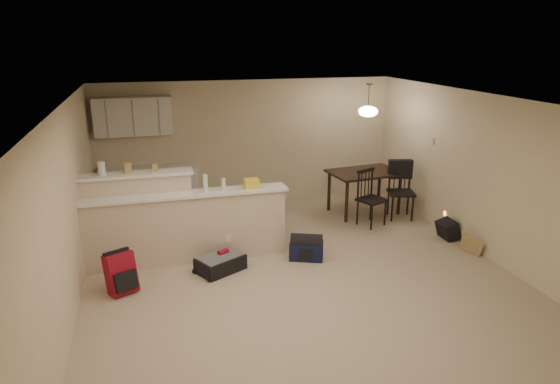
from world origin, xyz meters
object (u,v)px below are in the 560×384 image
object	(u,v)px
pendant_lamp	(368,111)
dining_chair_near	(372,198)
black_daypack	(448,230)
dining_chair_far	(401,191)
suitcase	(220,264)
navy_duffel	(306,251)
red_backpack	(121,273)
dining_table	(365,176)

from	to	relation	value
pendant_lamp	dining_chair_near	xyz separation A→B (m)	(-0.15, -0.68, -1.48)
pendant_lamp	black_daypack	bearing A→B (deg)	-62.57
dining_chair_far	dining_chair_near	bearing A→B (deg)	-149.40
suitcase	black_daypack	size ratio (longest dim) A/B	1.89
pendant_lamp	dining_chair_far	bearing A→B (deg)	-42.51
black_daypack	navy_duffel	bearing A→B (deg)	94.37
red_backpack	navy_duffel	world-z (taller)	red_backpack
dining_table	suitcase	world-z (taller)	dining_table
dining_chair_near	dining_chair_far	world-z (taller)	dining_chair_far
dining_table	dining_chair_near	size ratio (longest dim) A/B	1.38
dining_chair_far	red_backpack	xyz separation A→B (m)	(-5.02, -1.60, -0.26)
dining_table	red_backpack	size ratio (longest dim) A/B	2.57
dining_chair_near	suitcase	distance (m)	3.19
pendant_lamp	dining_chair_near	world-z (taller)	pendant_lamp
dining_table	black_daypack	bearing A→B (deg)	-68.96
dining_chair_near	navy_duffel	size ratio (longest dim) A/B	2.00
navy_duffel	dining_chair_far	bearing A→B (deg)	51.12
pendant_lamp	red_backpack	size ratio (longest dim) A/B	1.12
dining_table	pendant_lamp	size ratio (longest dim) A/B	2.29
pendant_lamp	navy_duffel	world-z (taller)	pendant_lamp
pendant_lamp	dining_chair_near	distance (m)	1.63
dining_chair_far	suitcase	size ratio (longest dim) A/B	1.60
black_daypack	dining_table	bearing A→B (deg)	28.58
dining_chair_near	red_backpack	bearing A→B (deg)	174.74
dining_chair_near	black_daypack	xyz separation A→B (m)	(0.99, -0.94, -0.36)
suitcase	navy_duffel	xyz separation A→B (m)	(1.35, 0.05, 0.03)
pendant_lamp	suitcase	xyz separation A→B (m)	(-3.10, -1.81, -1.88)
pendant_lamp	dining_chair_far	xyz separation A→B (m)	(0.53, -0.49, -1.45)
dining_table	red_backpack	distance (m)	4.97
pendant_lamp	red_backpack	world-z (taller)	pendant_lamp
red_backpack	dining_chair_near	bearing A→B (deg)	-7.65
dining_table	black_daypack	world-z (taller)	dining_table
dining_chair_near	dining_table	bearing A→B (deg)	54.04
dining_chair_near	red_backpack	size ratio (longest dim) A/B	1.86
dining_chair_far	pendant_lamp	bearing A→B (deg)	152.76
red_backpack	black_daypack	distance (m)	5.35
red_backpack	dining_table	bearing A→B (deg)	-0.75
dining_chair_near	dining_chair_far	distance (m)	0.71
dining_chair_far	red_backpack	world-z (taller)	dining_chair_far
navy_duffel	dining_table	bearing A→B (deg)	67.14
dining_table	dining_chair_far	xyz separation A→B (m)	(0.53, -0.49, -0.20)
pendant_lamp	black_daypack	distance (m)	2.58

